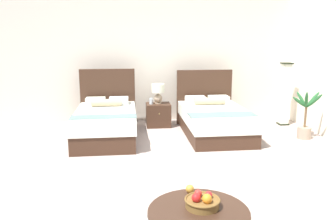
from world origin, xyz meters
TOP-DOWN VIEW (x-y plane):
  - ground_plane at (0.00, 0.00)m, footprint 10.09×10.00m
  - wall_back at (0.00, 3.20)m, footprint 10.09×0.12m
  - bed_near_window at (-1.07, 1.80)m, footprint 1.18×2.04m
  - bed_near_corner at (1.07, 1.80)m, footprint 1.25×2.04m
  - nightstand at (0.02, 2.58)m, footprint 0.53×0.48m
  - table_lamp at (0.02, 2.60)m, footprint 0.28×0.28m
  - vase at (-0.14, 2.54)m, footprint 0.08×0.08m
  - fruit_bowl at (0.02, -1.96)m, footprint 0.33×0.33m
  - loose_apple at (-0.04, -1.65)m, footprint 0.08×0.08m
  - floor_lamp_corner at (2.81, 2.39)m, footprint 0.22×0.22m
  - potted_palm at (2.74, 1.30)m, footprint 0.57×0.51m

SIDE VIEW (x-z plane):
  - ground_plane at x=0.00m, z-range -0.02..0.00m
  - nightstand at x=0.02m, z-range 0.00..0.50m
  - bed_near_corner at x=1.07m, z-range -0.30..0.91m
  - bed_near_window at x=-1.07m, z-range -0.32..0.94m
  - potted_palm at x=2.74m, z-range -0.15..0.81m
  - loose_apple at x=-0.04m, z-range 0.42..0.50m
  - fruit_bowl at x=0.02m, z-range 0.40..0.55m
  - vase at x=-0.14m, z-range 0.50..0.64m
  - floor_lamp_corner at x=2.81m, z-range 0.00..1.38m
  - table_lamp at x=0.02m, z-range 0.55..0.98m
  - wall_back at x=0.00m, z-range 0.00..2.79m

